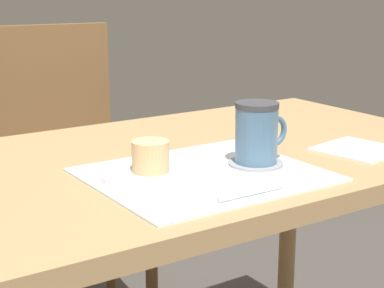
{
  "coord_description": "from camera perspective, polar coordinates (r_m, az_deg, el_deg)",
  "views": [
    {
      "loc": [
        -0.62,
        -1.04,
        1.09
      ],
      "look_at": [
        0.01,
        -0.1,
        0.8
      ],
      "focal_mm": 60.0,
      "sensor_mm": 36.0,
      "label": 1
    }
  ],
  "objects": [
    {
      "name": "dining_table",
      "position": [
        1.28,
        -2.7,
        -4.89
      ],
      "size": [
        1.34,
        0.7,
        0.75
      ],
      "color": "tan",
      "rests_on": "ground_plane"
    },
    {
      "name": "wooden_chair",
      "position": [
        2.0,
        -11.38,
        -2.39
      ],
      "size": [
        0.46,
        0.46,
        0.96
      ],
      "rotation": [
        0.0,
        0.0,
        3.03
      ],
      "color": "brown",
      "rests_on": "ground_plane"
    },
    {
      "name": "placemat",
      "position": [
        1.15,
        1.1,
        -2.73
      ],
      "size": [
        0.4,
        0.34,
        0.0
      ],
      "primitive_type": "cube",
      "color": "white",
      "rests_on": "dining_table"
    },
    {
      "name": "pastry_plate",
      "position": [
        1.12,
        -3.68,
        -2.75
      ],
      "size": [
        0.18,
        0.18,
        0.01
      ],
      "primitive_type": "cylinder",
      "color": "white",
      "rests_on": "placemat"
    },
    {
      "name": "pastry",
      "position": [
        1.11,
        -3.71,
        -1.1
      ],
      "size": [
        0.07,
        0.07,
        0.05
      ],
      "primitive_type": "cylinder",
      "color": "#E5BC7F",
      "rests_on": "pastry_plate"
    },
    {
      "name": "coffee_coaster",
      "position": [
        1.21,
        5.68,
        -1.72
      ],
      "size": [
        0.1,
        0.1,
        0.0
      ],
      "primitive_type": "cylinder",
      "color": "#99999E",
      "rests_on": "placemat"
    },
    {
      "name": "coffee_mug",
      "position": [
        1.19,
        5.84,
        1.03
      ],
      "size": [
        0.11,
        0.08,
        0.11
      ],
      "color": "slate",
      "rests_on": "coffee_coaster"
    },
    {
      "name": "teaspoon",
      "position": [
        1.03,
        5.05,
        -4.4
      ],
      "size": [
        0.13,
        0.01,
        0.01
      ],
      "primitive_type": "cylinder",
      "rotation": [
        0.0,
        1.57,
        -0.0
      ],
      "color": "silver",
      "rests_on": "placemat"
    },
    {
      "name": "paper_napkin",
      "position": [
        1.36,
        14.56,
        -0.48
      ],
      "size": [
        0.17,
        0.17,
        0.0
      ],
      "primitive_type": "cube",
      "rotation": [
        0.0,
        0.0,
        0.18
      ],
      "color": "white",
      "rests_on": "dining_table"
    }
  ]
}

